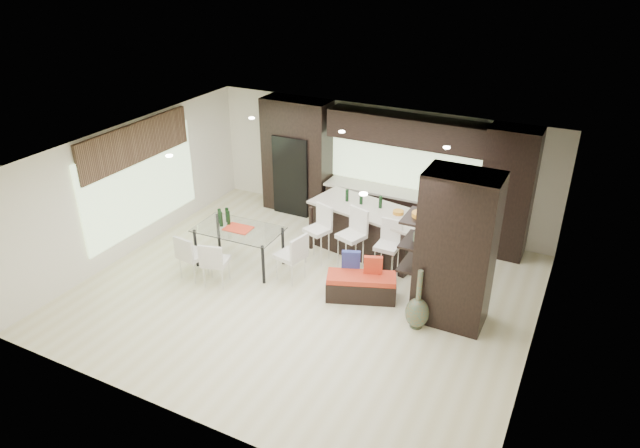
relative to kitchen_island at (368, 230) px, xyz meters
The scene contains 22 objects.
ground 2.07m from the kitchen_island, 102.05° to the right, with size 8.00×8.00×0.00m, color beige.
back_wall 1.80m from the kitchen_island, 105.22° to the left, with size 8.00×0.02×2.70m, color white.
left_wall 4.91m from the kitchen_island, 156.07° to the right, with size 0.02×7.00×2.70m, color white.
right_wall 4.17m from the kitchen_island, 28.71° to the right, with size 0.02×7.00×2.70m, color white.
ceiling 2.97m from the kitchen_island, 102.05° to the right, with size 8.00×7.00×0.02m, color white.
window_left 4.79m from the kitchen_island, 158.09° to the right, with size 0.04×3.20×1.90m, color #B2D199.
window_back 1.84m from the kitchen_island, 83.10° to the left, with size 3.40×0.04×1.20m, color #B2D199.
stone_accent 5.01m from the kitchen_island, 157.95° to the right, with size 0.08×3.00×0.80m, color brown.
ceiling_spots 2.80m from the kitchen_island, 103.75° to the right, with size 4.00×3.00×0.02m, color white.
back_cabinetry 1.48m from the kitchen_island, 86.15° to the left, with size 6.80×0.68×2.70m, color black.
refrigerator 2.63m from the kitchen_island, 153.45° to the left, with size 0.90×0.68×1.90m, color black.
partition_column 2.81m from the kitchen_island, 35.59° to the right, with size 1.20×0.80×2.70m, color black.
kitchen_island is the anchor object (origin of this frame).
stool_left 1.12m from the kitchen_island, 131.71° to the right, with size 0.43×0.43×0.97m, color silver.
stool_mid 0.85m from the kitchen_island, 90.00° to the right, with size 0.46×0.46×1.04m, color silver.
stool_right 1.12m from the kitchen_island, 48.27° to the right, with size 0.43×0.43×0.96m, color silver.
bench 1.80m from the kitchen_island, 70.88° to the right, with size 1.26×0.48×0.48m, color black.
floor_vase 2.70m from the kitchen_island, 49.28° to the right, with size 0.40×0.40×1.10m, color #4C543C, non-canonical shape.
dining_table 2.66m from the kitchen_island, 140.73° to the right, with size 1.69×0.95×0.82m, color white.
chair_near 3.21m from the kitchen_island, 129.80° to the right, with size 0.46×0.46×0.85m, color silver.
chair_far 3.58m from the kitchen_island, 136.30° to the right, with size 0.47×0.47×0.86m, color silver.
chair_end 1.90m from the kitchen_island, 117.76° to the right, with size 0.49×0.49×0.90m, color silver.
Camera 1 is at (4.29, -7.86, 5.90)m, focal length 32.00 mm.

